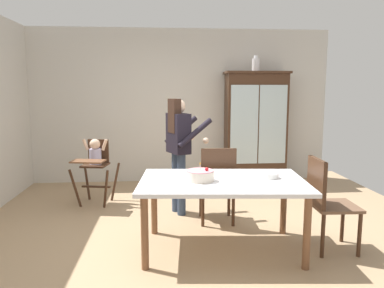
{
  "coord_description": "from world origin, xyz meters",
  "views": [
    {
      "loc": [
        -0.32,
        -4.01,
        1.65
      ],
      "look_at": [
        0.06,
        0.7,
        0.95
      ],
      "focal_mm": 34.69,
      "sensor_mm": 36.0,
      "label": 1
    }
  ],
  "objects_px": {
    "ceramic_vase": "(256,64)",
    "serving_bowl": "(270,175)",
    "high_chair_with_toddler": "(95,159)",
    "dining_chair_far_side": "(218,180)",
    "china_cabinet": "(255,128)",
    "birthday_cake": "(200,175)",
    "dining_chair_right_end": "(325,198)",
    "adult_person": "(179,142)",
    "dining_table": "(222,188)"
  },
  "relations": [
    {
      "from": "ceramic_vase",
      "to": "serving_bowl",
      "type": "bearing_deg",
      "value": -100.6
    },
    {
      "from": "high_chair_with_toddler",
      "to": "ceramic_vase",
      "type": "bearing_deg",
      "value": 32.39
    },
    {
      "from": "dining_chair_far_side",
      "to": "high_chair_with_toddler",
      "type": "bearing_deg",
      "value": -28.29
    },
    {
      "from": "china_cabinet",
      "to": "birthday_cake",
      "type": "relative_size",
      "value": 6.98
    },
    {
      "from": "birthday_cake",
      "to": "dining_chair_right_end",
      "type": "height_order",
      "value": "dining_chair_right_end"
    },
    {
      "from": "china_cabinet",
      "to": "adult_person",
      "type": "xyz_separation_m",
      "value": [
        -1.42,
        -1.57,
        -0.01
      ]
    },
    {
      "from": "ceramic_vase",
      "to": "high_chair_with_toddler",
      "type": "height_order",
      "value": "ceramic_vase"
    },
    {
      "from": "dining_chair_far_side",
      "to": "dining_chair_right_end",
      "type": "bearing_deg",
      "value": 142.13
    },
    {
      "from": "adult_person",
      "to": "dining_table",
      "type": "bearing_deg",
      "value": 174.74
    },
    {
      "from": "china_cabinet",
      "to": "high_chair_with_toddler",
      "type": "xyz_separation_m",
      "value": [
        -2.6,
        -1.06,
        -0.33
      ]
    },
    {
      "from": "birthday_cake",
      "to": "dining_chair_far_side",
      "type": "distance_m",
      "value": 0.85
    },
    {
      "from": "high_chair_with_toddler",
      "to": "serving_bowl",
      "type": "relative_size",
      "value": 5.28
    },
    {
      "from": "serving_bowl",
      "to": "dining_chair_far_side",
      "type": "bearing_deg",
      "value": 122.34
    },
    {
      "from": "birthday_cake",
      "to": "dining_chair_right_end",
      "type": "xyz_separation_m",
      "value": [
        1.28,
        -0.07,
        -0.24
      ]
    },
    {
      "from": "china_cabinet",
      "to": "dining_chair_far_side",
      "type": "height_order",
      "value": "china_cabinet"
    },
    {
      "from": "china_cabinet",
      "to": "dining_table",
      "type": "height_order",
      "value": "china_cabinet"
    },
    {
      "from": "serving_bowl",
      "to": "ceramic_vase",
      "type": "bearing_deg",
      "value": 79.4
    },
    {
      "from": "ceramic_vase",
      "to": "birthday_cake",
      "type": "bearing_deg",
      "value": -114.09
    },
    {
      "from": "high_chair_with_toddler",
      "to": "birthday_cake",
      "type": "distance_m",
      "value": 2.18
    },
    {
      "from": "china_cabinet",
      "to": "dining_table",
      "type": "distance_m",
      "value": 2.96
    },
    {
      "from": "high_chair_with_toddler",
      "to": "dining_table",
      "type": "relative_size",
      "value": 0.55
    },
    {
      "from": "high_chair_with_toddler",
      "to": "dining_chair_right_end",
      "type": "height_order",
      "value": "dining_chair_right_end"
    },
    {
      "from": "adult_person",
      "to": "birthday_cake",
      "type": "distance_m",
      "value": 1.23
    },
    {
      "from": "serving_bowl",
      "to": "dining_chair_far_side",
      "type": "relative_size",
      "value": 0.19
    },
    {
      "from": "ceramic_vase",
      "to": "serving_bowl",
      "type": "relative_size",
      "value": 1.5
    },
    {
      "from": "china_cabinet",
      "to": "high_chair_with_toddler",
      "type": "relative_size",
      "value": 2.06
    },
    {
      "from": "adult_person",
      "to": "dining_table",
      "type": "xyz_separation_m",
      "value": [
        0.39,
        -1.19,
        -0.31
      ]
    },
    {
      "from": "dining_table",
      "to": "dining_chair_right_end",
      "type": "distance_m",
      "value": 1.06
    },
    {
      "from": "dining_table",
      "to": "dining_chair_right_end",
      "type": "relative_size",
      "value": 1.81
    },
    {
      "from": "dining_chair_right_end",
      "to": "serving_bowl",
      "type": "bearing_deg",
      "value": 78.22
    },
    {
      "from": "ceramic_vase",
      "to": "adult_person",
      "type": "relative_size",
      "value": 0.18
    },
    {
      "from": "serving_bowl",
      "to": "dining_chair_far_side",
      "type": "xyz_separation_m",
      "value": [
        -0.44,
        0.7,
        -0.21
      ]
    },
    {
      "from": "ceramic_vase",
      "to": "high_chair_with_toddler",
      "type": "xyz_separation_m",
      "value": [
        -2.58,
        -1.06,
        -1.42
      ]
    },
    {
      "from": "birthday_cake",
      "to": "serving_bowl",
      "type": "relative_size",
      "value": 1.56
    },
    {
      "from": "ceramic_vase",
      "to": "high_chair_with_toddler",
      "type": "distance_m",
      "value": 3.13
    },
    {
      "from": "dining_table",
      "to": "dining_chair_right_end",
      "type": "height_order",
      "value": "dining_chair_right_end"
    },
    {
      "from": "china_cabinet",
      "to": "dining_chair_right_end",
      "type": "relative_size",
      "value": 2.04
    },
    {
      "from": "high_chair_with_toddler",
      "to": "dining_chair_far_side",
      "type": "relative_size",
      "value": 0.99
    },
    {
      "from": "china_cabinet",
      "to": "dining_chair_far_side",
      "type": "xyz_separation_m",
      "value": [
        -0.97,
        -2.02,
        -0.43
      ]
    },
    {
      "from": "ceramic_vase",
      "to": "serving_bowl",
      "type": "xyz_separation_m",
      "value": [
        -0.51,
        -2.72,
        -1.31
      ]
    },
    {
      "from": "ceramic_vase",
      "to": "dining_chair_far_side",
      "type": "height_order",
      "value": "ceramic_vase"
    },
    {
      "from": "ceramic_vase",
      "to": "dining_table",
      "type": "xyz_separation_m",
      "value": [
        -1.01,
        -2.76,
        -1.41
      ]
    },
    {
      "from": "adult_person",
      "to": "serving_bowl",
      "type": "relative_size",
      "value": 8.5
    },
    {
      "from": "dining_chair_far_side",
      "to": "dining_chair_right_end",
      "type": "relative_size",
      "value": 1.0
    },
    {
      "from": "serving_bowl",
      "to": "dining_chair_far_side",
      "type": "distance_m",
      "value": 0.85
    },
    {
      "from": "dining_chair_right_end",
      "to": "dining_chair_far_side",
      "type": "bearing_deg",
      "value": 51.61
    },
    {
      "from": "ceramic_vase",
      "to": "china_cabinet",
      "type": "bearing_deg",
      "value": -11.33
    },
    {
      "from": "ceramic_vase",
      "to": "birthday_cake",
      "type": "xyz_separation_m",
      "value": [
        -1.24,
        -2.78,
        -1.28
      ]
    },
    {
      "from": "china_cabinet",
      "to": "serving_bowl",
      "type": "xyz_separation_m",
      "value": [
        -0.53,
        -2.72,
        -0.22
      ]
    },
    {
      "from": "adult_person",
      "to": "dining_chair_right_end",
      "type": "bearing_deg",
      "value": -154.98
    }
  ]
}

